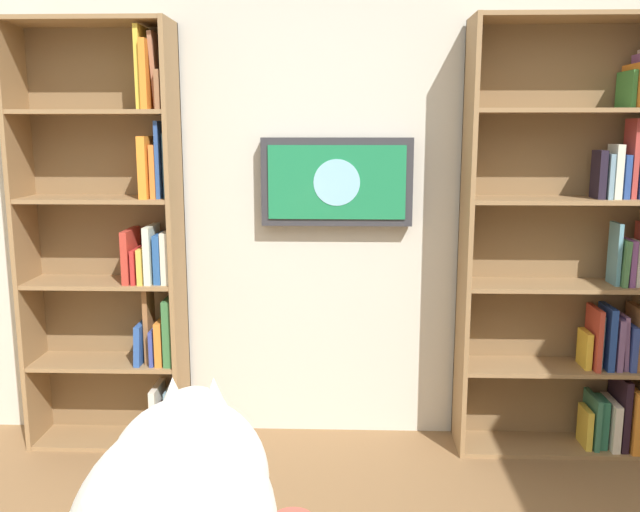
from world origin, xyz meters
TOP-DOWN VIEW (x-y plane):
  - wall_back at (0.00, -2.23)m, footprint 4.52×0.06m
  - bookshelf_left at (-1.19, -2.06)m, footprint 0.88×0.28m
  - bookshelf_right at (1.00, -2.06)m, footprint 0.75×0.28m
  - wall_mounted_tv at (-0.05, -2.15)m, footprint 0.73×0.07m

SIDE VIEW (x-z plane):
  - bookshelf_left at x=-1.19m, z-range -0.06..1.99m
  - bookshelf_right at x=1.00m, z-range -0.01..2.03m
  - wall_mounted_tv at x=-0.05m, z-range 1.09..1.51m
  - wall_back at x=0.00m, z-range 0.00..2.70m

